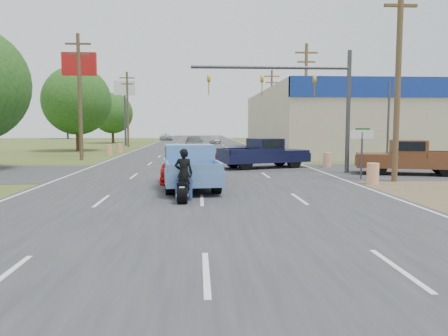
{
  "coord_description": "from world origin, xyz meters",
  "views": [
    {
      "loc": [
        -0.14,
        -7.72,
        2.67
      ],
      "look_at": [
        0.74,
        6.79,
        1.3
      ],
      "focal_mm": 35.0,
      "sensor_mm": 36.0,
      "label": 1
    }
  ],
  "objects": [
    {
      "name": "distant_car_white",
      "position": [
        -6.5,
        80.94,
        0.71
      ],
      "size": [
        3.07,
        5.37,
        1.41
      ],
      "primitive_type": "imported",
      "rotation": [
        0.0,
        0.0,
        3.29
      ],
      "color": "silver",
      "rests_on": "ground"
    },
    {
      "name": "cross_road",
      "position": [
        0.0,
        18.0,
        0.01
      ],
      "size": [
        120.0,
        10.0,
        0.02
      ],
      "primitive_type": "cube",
      "color": "#2D2D30",
      "rests_on": "ground"
    },
    {
      "name": "tree_5",
      "position": [
        30.0,
        95.0,
        5.88
      ],
      "size": [
        7.98,
        7.98,
        9.88
      ],
      "color": "#422D19",
      "rests_on": "ground"
    },
    {
      "name": "street_name_sign",
      "position": [
        8.8,
        15.5,
        1.61
      ],
      "size": [
        0.8,
        0.08,
        2.61
      ],
      "color": "#3F3F44",
      "rests_on": "ground"
    },
    {
      "name": "signal_mast",
      "position": [
        5.82,
        17.0,
        4.8
      ],
      "size": [
        9.12,
        0.4,
        7.0
      ],
      "color": "#3F3F44",
      "rests_on": "ground"
    },
    {
      "name": "utility_pole_6",
      "position": [
        -9.5,
        52.0,
        5.32
      ],
      "size": [
        2.0,
        0.28,
        10.0
      ],
      "color": "#4C3823",
      "rests_on": "ground"
    },
    {
      "name": "motorcycle",
      "position": [
        -0.65,
        7.9,
        0.5
      ],
      "size": [
        0.69,
        2.23,
        1.13
      ],
      "rotation": [
        0.0,
        0.0,
        -0.04
      ],
      "color": "black",
      "rests_on": "ground"
    },
    {
      "name": "distant_car_silver",
      "position": [
        2.66,
        62.13,
        0.61
      ],
      "size": [
        2.23,
        4.37,
        1.22
      ],
      "primitive_type": "imported",
      "rotation": [
        0.0,
        0.0,
        -0.13
      ],
      "color": "#AEADB2",
      "rests_on": "ground"
    },
    {
      "name": "utility_pole_5",
      "position": [
        -9.5,
        28.0,
        5.32
      ],
      "size": [
        2.0,
        0.28,
        10.0
      ],
      "color": "#4C3823",
      "rests_on": "ground"
    },
    {
      "name": "pole_sign_left_far",
      "position": [
        -10.5,
        56.0,
        7.17
      ],
      "size": [
        3.0,
        0.35,
        9.2
      ],
      "color": "#3F3F44",
      "rests_on": "ground"
    },
    {
      "name": "barrel_2",
      "position": [
        -8.5,
        34.0,
        0.5
      ],
      "size": [
        0.56,
        0.56,
        1.0
      ],
      "primitive_type": "cylinder",
      "color": "orange",
      "rests_on": "ground"
    },
    {
      "name": "pole_sign_left_near",
      "position": [
        -10.5,
        32.0,
        7.17
      ],
      "size": [
        3.0,
        0.35,
        9.2
      ],
      "color": "#3F3F44",
      "rests_on": "ground"
    },
    {
      "name": "barrel_1",
      "position": [
        8.4,
        20.5,
        0.5
      ],
      "size": [
        0.56,
        0.56,
        1.0
      ],
      "primitive_type": "cylinder",
      "color": "orange",
      "rests_on": "ground"
    },
    {
      "name": "distant_car_grey",
      "position": [
        -0.5,
        42.44,
        0.86
      ],
      "size": [
        2.47,
        5.21,
        1.72
      ],
      "primitive_type": "imported",
      "rotation": [
        0.0,
        0.0,
        0.09
      ],
      "color": "#55565A",
      "rests_on": "ground"
    },
    {
      "name": "main_road",
      "position": [
        0.0,
        40.0,
        0.01
      ],
      "size": [
        15.0,
        180.0,
        0.02
      ],
      "primitive_type": "cube",
      "color": "#2D2D30",
      "rests_on": "ground"
    },
    {
      "name": "navy_pickup",
      "position": [
        4.27,
        20.45,
        0.98
      ],
      "size": [
        6.24,
        4.04,
        1.93
      ],
      "rotation": [
        0.0,
        0.0,
        -1.23
      ],
      "color": "black",
      "rests_on": "ground"
    },
    {
      "name": "utility_pole_1",
      "position": [
        9.5,
        13.0,
        5.32
      ],
      "size": [
        2.0,
        0.28,
        10.0
      ],
      "color": "#4C3823",
      "rests_on": "ground"
    },
    {
      "name": "brown_pickup",
      "position": [
        11.65,
        16.1,
        0.98
      ],
      "size": [
        6.24,
        3.87,
        1.94
      ],
      "rotation": [
        0.0,
        0.0,
        1.27
      ],
      "color": "black",
      "rests_on": "ground"
    },
    {
      "name": "utility_pole_3",
      "position": [
        9.5,
        49.0,
        5.32
      ],
      "size": [
        2.0,
        0.28,
        10.0
      ],
      "color": "#4C3823",
      "rests_on": "ground"
    },
    {
      "name": "tree_1",
      "position": [
        -13.5,
        42.0,
        5.57
      ],
      "size": [
        7.56,
        7.56,
        9.36
      ],
      "color": "#422D19",
      "rests_on": "ground"
    },
    {
      "name": "lane_sign",
      "position": [
        8.2,
        14.0,
        1.9
      ],
      "size": [
        1.2,
        0.08,
        2.52
      ],
      "color": "#3F3F44",
      "rests_on": "ground"
    },
    {
      "name": "blue_pickup",
      "position": [
        -0.51,
        11.35,
        0.96
      ],
      "size": [
        2.79,
        5.96,
        1.91
      ],
      "rotation": [
        0.0,
        0.0,
        0.1
      ],
      "color": "black",
      "rests_on": "ground"
    },
    {
      "name": "barrel_3",
      "position": [
        -8.2,
        38.0,
        0.5
      ],
      "size": [
        0.56,
        0.56,
        1.0
      ],
      "primitive_type": "cylinder",
      "color": "orange",
      "rests_on": "ground"
    },
    {
      "name": "utility_pole_2",
      "position": [
        9.5,
        31.0,
        5.32
      ],
      "size": [
        2.0,
        0.28,
        10.0
      ],
      "color": "#4C3823",
      "rests_on": "ground"
    },
    {
      "name": "rider",
      "position": [
        -0.65,
        7.96,
        0.9
      ],
      "size": [
        0.67,
        0.46,
        1.8
      ],
      "primitive_type": "imported",
      "rotation": [
        0.0,
        0.0,
        3.1
      ],
      "color": "black",
      "rests_on": "ground"
    },
    {
      "name": "ground",
      "position": [
        0.0,
        0.0,
        0.0
      ],
      "size": [
        200.0,
        200.0,
        0.0
      ],
      "primitive_type": "plane",
      "color": "#3F4C1E",
      "rests_on": "ground"
    },
    {
      "name": "tree_6",
      "position": [
        -30.0,
        95.0,
        6.51
      ],
      "size": [
        8.82,
        8.82,
        10.92
      ],
      "color": "#422D19",
      "rests_on": "ground"
    },
    {
      "name": "barrel_0",
      "position": [
        8.0,
        12.0,
        0.5
      ],
      "size": [
        0.56,
        0.56,
        1.0
      ],
      "primitive_type": "cylinder",
      "color": "orange",
      "rests_on": "ground"
    },
    {
      "name": "tree_2",
      "position": [
        -14.2,
        66.0,
        4.95
      ],
      "size": [
        6.72,
        6.72,
        8.32
      ],
      "color": "#422D19",
      "rests_on": "ground"
    },
    {
      "name": "red_convertible",
      "position": [
        -0.43,
        12.56,
        0.83
      ],
      "size": [
        2.57,
        5.28,
        1.67
      ],
      "primitive_type": "imported",
      "rotation": [
        0.0,
        0.0,
        -0.16
      ],
      "color": "#9E0907",
      "rests_on": "ground"
    }
  ]
}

